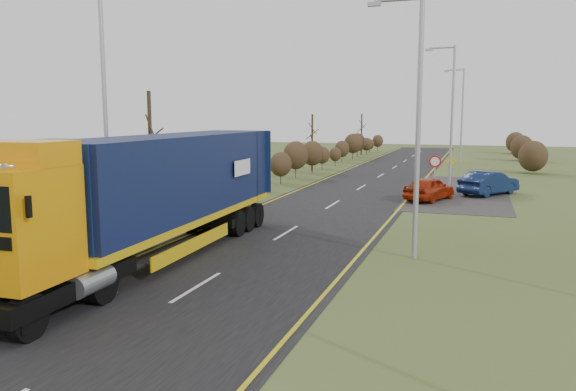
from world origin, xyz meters
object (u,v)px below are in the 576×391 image
(car_blue_sedan, at_px, (489,183))
(lorry, at_px, (156,189))
(speed_sign, at_px, (435,168))
(car_red_hatchback, at_px, (429,189))
(streetlight_near, at_px, (415,117))

(car_blue_sedan, bearing_deg, lorry, 94.50)
(car_blue_sedan, bearing_deg, speed_sign, 70.94)
(lorry, height_order, car_red_hatchback, lorry)
(lorry, bearing_deg, speed_sign, 64.43)
(car_red_hatchback, bearing_deg, car_blue_sedan, -112.60)
(streetlight_near, distance_m, speed_sign, 15.35)
(car_red_hatchback, height_order, car_blue_sedan, car_blue_sedan)
(lorry, distance_m, car_blue_sedan, 23.40)
(car_red_hatchback, relative_size, speed_sign, 1.59)
(lorry, height_order, speed_sign, lorry)
(car_red_hatchback, xyz_separation_m, streetlight_near, (0.56, -13.96, 4.23))
(lorry, height_order, streetlight_near, streetlight_near)
(car_red_hatchback, relative_size, car_blue_sedan, 0.90)
(car_blue_sedan, xyz_separation_m, speed_sign, (-3.15, -2.47, 1.08))
(car_blue_sedan, relative_size, speed_sign, 1.77)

